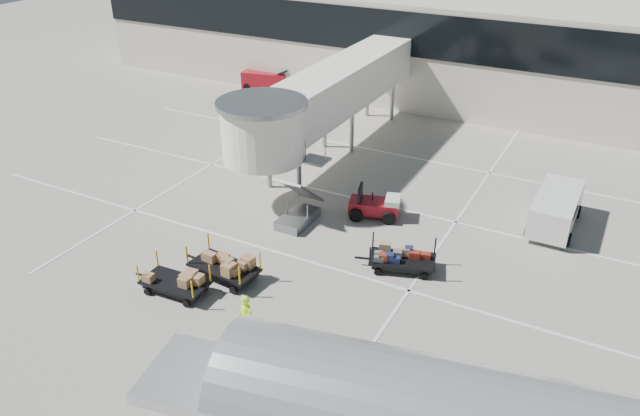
{
  "coord_description": "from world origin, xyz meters",
  "views": [
    {
      "loc": [
        13.12,
        -19.84,
        16.31
      ],
      "look_at": [
        0.61,
        3.74,
        2.0
      ],
      "focal_mm": 35.0,
      "sensor_mm": 36.0,
      "label": 1
    }
  ],
  "objects_px": {
    "box_cart_near": "(177,284)",
    "belt_loader": "(266,81)",
    "suitcase_cart": "(402,259)",
    "box_cart_far": "(223,267)",
    "minivan": "(557,206)",
    "baggage_tug": "(375,206)",
    "ground_worker": "(246,317)"
  },
  "relations": [
    {
      "from": "minivan",
      "to": "baggage_tug",
      "type": "bearing_deg",
      "value": -157.81
    },
    {
      "from": "box_cart_near",
      "to": "minivan",
      "type": "height_order",
      "value": "minivan"
    },
    {
      "from": "baggage_tug",
      "to": "ground_worker",
      "type": "bearing_deg",
      "value": -109.28
    },
    {
      "from": "baggage_tug",
      "to": "suitcase_cart",
      "type": "bearing_deg",
      "value": -69.22
    },
    {
      "from": "suitcase_cart",
      "to": "box_cart_far",
      "type": "bearing_deg",
      "value": -164.86
    },
    {
      "from": "suitcase_cart",
      "to": "minivan",
      "type": "xyz_separation_m",
      "value": [
        5.54,
        7.61,
        0.59
      ]
    },
    {
      "from": "suitcase_cart",
      "to": "ground_worker",
      "type": "xyz_separation_m",
      "value": [
        -3.7,
        -7.39,
        0.41
      ]
    },
    {
      "from": "ground_worker",
      "to": "suitcase_cart",
      "type": "bearing_deg",
      "value": 74.83
    },
    {
      "from": "suitcase_cart",
      "to": "ground_worker",
      "type": "relative_size",
      "value": 2.01
    },
    {
      "from": "belt_loader",
      "to": "suitcase_cart",
      "type": "bearing_deg",
      "value": -57.46
    },
    {
      "from": "box_cart_far",
      "to": "ground_worker",
      "type": "bearing_deg",
      "value": -36.63
    },
    {
      "from": "baggage_tug",
      "to": "suitcase_cart",
      "type": "distance_m",
      "value": 5.18
    },
    {
      "from": "baggage_tug",
      "to": "ground_worker",
      "type": "height_order",
      "value": "ground_worker"
    },
    {
      "from": "baggage_tug",
      "to": "box_cart_near",
      "type": "distance_m",
      "value": 11.62
    },
    {
      "from": "box_cart_near",
      "to": "box_cart_far",
      "type": "relative_size",
      "value": 0.92
    },
    {
      "from": "baggage_tug",
      "to": "ground_worker",
      "type": "relative_size",
      "value": 1.54
    },
    {
      "from": "suitcase_cart",
      "to": "box_cart_far",
      "type": "distance_m",
      "value": 8.27
    },
    {
      "from": "baggage_tug",
      "to": "box_cart_far",
      "type": "bearing_deg",
      "value": -130.35
    },
    {
      "from": "box_cart_near",
      "to": "belt_loader",
      "type": "height_order",
      "value": "belt_loader"
    },
    {
      "from": "ground_worker",
      "to": "box_cart_far",
      "type": "bearing_deg",
      "value": 149.57
    },
    {
      "from": "baggage_tug",
      "to": "belt_loader",
      "type": "relative_size",
      "value": 0.67
    },
    {
      "from": "minivan",
      "to": "belt_loader",
      "type": "relative_size",
      "value": 1.13
    },
    {
      "from": "suitcase_cart",
      "to": "box_cart_near",
      "type": "xyz_separation_m",
      "value": [
        -8.02,
        -6.42,
        -0.02
      ]
    },
    {
      "from": "baggage_tug",
      "to": "minivan",
      "type": "distance_m",
      "value": 9.36
    },
    {
      "from": "box_cart_near",
      "to": "box_cart_far",
      "type": "height_order",
      "value": "box_cart_far"
    },
    {
      "from": "baggage_tug",
      "to": "ground_worker",
      "type": "xyz_separation_m",
      "value": [
        -0.57,
        -11.51,
        0.31
      ]
    },
    {
      "from": "suitcase_cart",
      "to": "box_cart_near",
      "type": "distance_m",
      "value": 10.27
    },
    {
      "from": "ground_worker",
      "to": "minivan",
      "type": "distance_m",
      "value": 17.62
    },
    {
      "from": "belt_loader",
      "to": "baggage_tug",
      "type": "bearing_deg",
      "value": -55.81
    },
    {
      "from": "suitcase_cart",
      "to": "box_cart_near",
      "type": "relative_size",
      "value": 1.03
    },
    {
      "from": "baggage_tug",
      "to": "box_cart_far",
      "type": "relative_size",
      "value": 0.73
    },
    {
      "from": "box_cart_far",
      "to": "belt_loader",
      "type": "distance_m",
      "value": 28.43
    }
  ]
}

